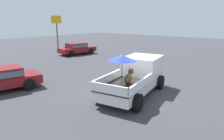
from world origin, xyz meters
The scene contains 5 objects.
ground_plane centered at (0.00, 0.00, 0.00)m, with size 80.00×80.00×0.00m, color #38383D.
pickup_truck_main centered at (0.41, 0.08, 0.98)m, with size 5.30×2.97×2.37m.
parked_sedan_near centered at (-4.21, 6.16, 0.74)m, with size 4.59×2.70×1.33m.
parked_sedan_far centered at (6.98, 12.53, 0.74)m, with size 4.52×2.46×1.33m.
motel_sign centered at (6.58, 15.64, 3.16)m, with size 1.40×0.16×4.45m.
Camera 1 is at (-8.71, -5.74, 3.94)m, focal length 32.69 mm.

